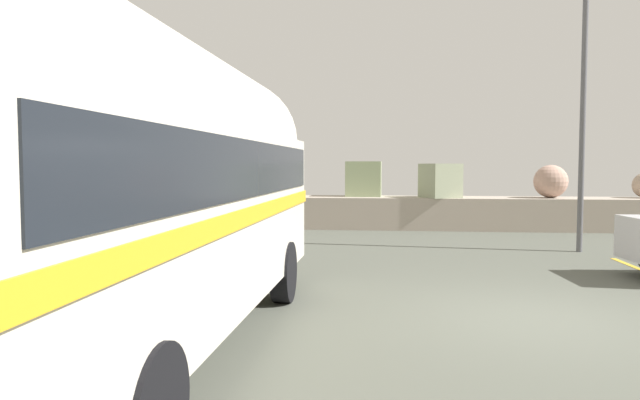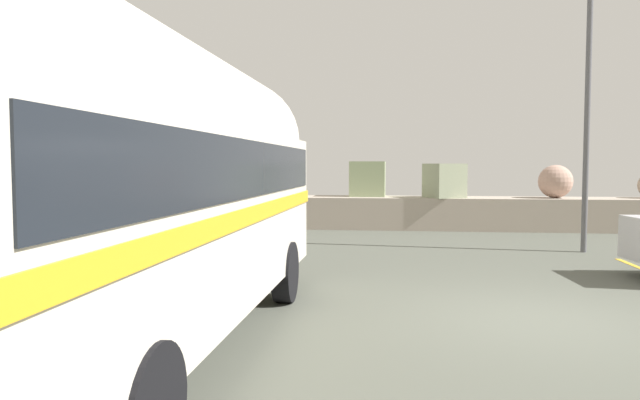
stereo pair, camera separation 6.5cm
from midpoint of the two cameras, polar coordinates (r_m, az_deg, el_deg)
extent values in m
cube|color=#505349|center=(8.81, 21.69, -11.11)|extent=(32.00, 26.00, 0.02)
cube|color=#A49789|center=(20.23, 13.07, -1.29)|extent=(31.36, 1.80, 1.10)
cube|color=#94A097|center=(22.91, -20.97, 1.96)|extent=(1.05, 1.19, 1.18)
cube|color=gray|center=(21.14, -12.73, 1.54)|extent=(0.94, 1.02, 0.83)
cube|color=tan|center=(20.06, -3.63, 1.92)|extent=(1.16, 1.01, 1.11)
cube|color=#93A377|center=(20.39, 4.83, 2.10)|extent=(1.25, 1.13, 1.23)
cube|color=gray|center=(19.86, 12.30, 1.89)|extent=(1.46, 1.50, 1.15)
sphere|color=tan|center=(20.77, 22.39, 1.71)|extent=(1.11, 1.11, 1.11)
cylinder|color=black|center=(9.85, -16.08, -6.56)|extent=(0.29, 0.96, 0.96)
cylinder|color=black|center=(9.20, -3.27, -7.13)|extent=(0.29, 0.96, 0.96)
cube|color=beige|center=(6.90, -16.42, -1.81)|extent=(2.50, 8.43, 2.10)
cylinder|color=beige|center=(6.89, -16.57, 6.93)|extent=(2.30, 8.09, 2.20)
cube|color=gold|center=(6.90, -16.43, -1.37)|extent=(2.55, 8.51, 0.20)
cube|color=black|center=(6.87, -16.50, 2.99)|extent=(2.53, 8.09, 0.64)
cube|color=silver|center=(11.02, -7.33, -4.33)|extent=(2.28, 0.19, 0.28)
cylinder|color=#5B5B60|center=(15.83, 25.09, 8.34)|extent=(0.14, 0.14, 7.26)
camera|label=1|loc=(0.03, -89.72, 0.02)|focal=32.29mm
camera|label=2|loc=(0.03, 90.28, -0.02)|focal=32.29mm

